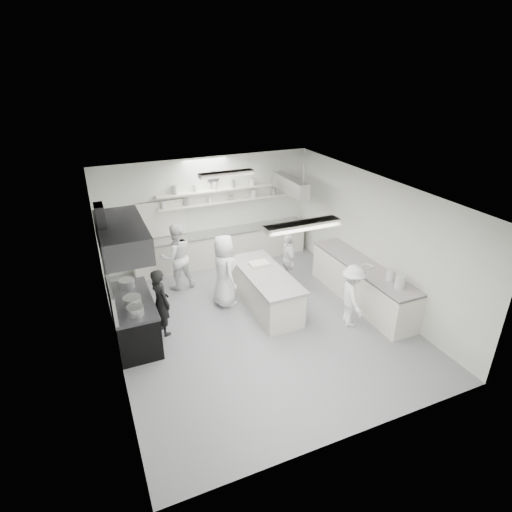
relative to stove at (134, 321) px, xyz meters
name	(u,v)px	position (x,y,z in m)	size (l,w,h in m)	color
floor	(257,321)	(2.60, -0.40, -0.46)	(6.00, 7.00, 0.02)	gray
ceiling	(257,191)	(2.60, -0.40, 2.56)	(6.00, 7.00, 0.02)	white
wall_back	(207,211)	(2.60, 3.10, 1.05)	(6.00, 0.04, 3.00)	silver
wall_front	(357,361)	(2.60, -3.90, 1.05)	(6.00, 0.04, 3.00)	silver
wall_left	(108,289)	(-0.40, -0.40, 1.05)	(0.04, 7.00, 3.00)	silver
wall_right	(374,239)	(5.60, -0.40, 1.05)	(0.04, 7.00, 3.00)	silver
stove	(134,321)	(0.00, 0.00, 0.00)	(0.80, 1.80, 0.90)	black
exhaust_hood	(122,236)	(0.00, 0.00, 1.90)	(0.85, 2.00, 0.50)	#3A3A3E
back_counter	(222,247)	(2.90, 2.80, 0.01)	(5.00, 0.60, 0.92)	silver
shelf_lower	(232,200)	(3.30, 2.97, 1.30)	(4.20, 0.26, 0.04)	silver
shelf_upper	(232,188)	(3.30, 2.97, 1.65)	(4.20, 0.26, 0.04)	silver
pass_through_window	(161,219)	(1.30, 3.08, 1.00)	(1.30, 0.04, 1.00)	black
wall_clock	(213,177)	(2.80, 3.06, 2.00)	(0.32, 0.32, 0.05)	silver
right_counter	(362,284)	(5.25, -0.60, 0.02)	(0.74, 3.30, 0.94)	silver
pot_rack	(290,185)	(4.60, 2.00, 1.85)	(0.30, 1.60, 0.40)	#AAAAAA
light_fixture_front	(302,225)	(2.60, -2.20, 2.49)	(1.30, 0.25, 0.10)	silver
light_fixture_rear	(226,174)	(2.60, 1.40, 2.49)	(1.30, 0.25, 0.10)	silver
prep_island	(266,291)	(3.03, 0.08, -0.02)	(0.86, 2.31, 0.85)	silver
stove_pot	(133,303)	(0.00, -0.27, 0.59)	(0.35, 0.35, 0.25)	#AAAAAA
cook_stove	(161,302)	(0.58, 0.01, 0.30)	(0.55, 0.36, 1.51)	black
cook_back	(176,257)	(1.36, 1.81, 0.42)	(0.85, 0.66, 1.74)	white
cook_island_left	(224,271)	(2.20, 0.61, 0.43)	(0.86, 0.56, 1.76)	white
cook_island_right	(288,260)	(3.97, 0.79, 0.27)	(0.84, 0.35, 1.44)	white
cook_right	(352,296)	(4.44, -1.31, 0.27)	(0.93, 0.53, 1.43)	white
bowl_island_a	(256,263)	(3.02, 0.66, 0.43)	(0.26, 0.26, 0.06)	#AAAAAA
bowl_island_b	(261,267)	(3.07, 0.46, 0.43)	(0.18, 0.18, 0.06)	silver
bowl_right	(367,267)	(5.24, -0.72, 0.52)	(0.26, 0.26, 0.06)	silver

